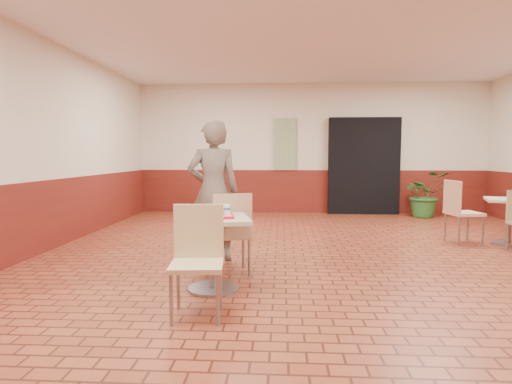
# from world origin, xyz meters

# --- Properties ---
(room_shell) EXTENTS (8.01, 10.01, 3.01)m
(room_shell) POSITION_xyz_m (0.00, 0.00, 1.50)
(room_shell) COLOR brown
(room_shell) RESTS_ON ground
(wainscot_band) EXTENTS (8.00, 10.00, 1.00)m
(wainscot_band) POSITION_xyz_m (0.00, 0.00, 0.50)
(wainscot_band) COLOR #5E1912
(wainscot_band) RESTS_ON ground
(corridor_doorway) EXTENTS (1.60, 0.22, 2.20)m
(corridor_doorway) POSITION_xyz_m (1.20, 4.88, 1.10)
(corridor_doorway) COLOR black
(corridor_doorway) RESTS_ON ground
(promo_poster) EXTENTS (0.50, 0.03, 1.20)m
(promo_poster) POSITION_xyz_m (-0.60, 4.94, 1.60)
(promo_poster) COLOR gray
(promo_poster) RESTS_ON wainscot_band
(main_table) EXTENTS (0.70, 0.70, 0.74)m
(main_table) POSITION_xyz_m (-1.36, -0.87, 0.50)
(main_table) COLOR beige
(main_table) RESTS_ON ground
(chair_main_front) EXTENTS (0.47, 0.47, 0.93)m
(chair_main_front) POSITION_xyz_m (-1.38, -1.51, 0.52)
(chair_main_front) COLOR #D7B781
(chair_main_front) RESTS_ON ground
(chair_main_back) EXTENTS (0.53, 0.53, 0.93)m
(chair_main_back) POSITION_xyz_m (-1.24, -0.31, 0.52)
(chair_main_back) COLOR tan
(chair_main_back) RESTS_ON ground
(customer) EXTENTS (0.73, 0.56, 1.79)m
(customer) POSITION_xyz_m (-1.54, 0.35, 0.90)
(customer) COLOR #695E51
(customer) RESTS_ON ground
(serving_tray) EXTENTS (0.41, 0.32, 0.03)m
(serving_tray) POSITION_xyz_m (-1.36, -0.87, 0.75)
(serving_tray) COLOR red
(serving_tray) RESTS_ON main_table
(ring_donut) EXTENTS (0.10, 0.10, 0.03)m
(ring_donut) POSITION_xyz_m (-1.42, -0.79, 0.78)
(ring_donut) COLOR #DE8D51
(ring_donut) RESTS_ON serving_tray
(long_john_donut) EXTENTS (0.14, 0.10, 0.04)m
(long_john_donut) POSITION_xyz_m (-1.29, -0.89, 0.78)
(long_john_donut) COLOR gold
(long_john_donut) RESTS_ON serving_tray
(paper_cup) EXTENTS (0.07, 0.07, 0.09)m
(paper_cup) POSITION_xyz_m (-1.23, -0.79, 0.81)
(paper_cup) COLOR silver
(paper_cup) RESTS_ON serving_tray
(second_table) EXTENTS (0.66, 0.66, 0.69)m
(second_table) POSITION_xyz_m (2.78, 1.60, 0.47)
(second_table) COLOR beige
(second_table) RESTS_ON ground
(chair_second_left) EXTENTS (0.52, 0.52, 0.97)m
(chair_second_left) POSITION_xyz_m (2.05, 1.65, 0.54)
(chair_second_left) COLOR #E0B186
(chair_second_left) RESTS_ON ground
(potted_plant) EXTENTS (1.01, 0.91, 1.00)m
(potted_plant) POSITION_xyz_m (2.44, 4.40, 0.50)
(potted_plant) COLOR #296327
(potted_plant) RESTS_ON ground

